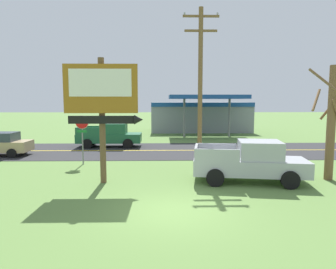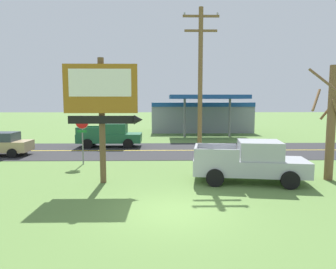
{
  "view_description": "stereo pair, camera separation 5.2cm",
  "coord_description": "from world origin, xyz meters",
  "px_view_note": "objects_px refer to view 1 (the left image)",
  "views": [
    {
      "loc": [
        -0.38,
        -10.37,
        3.84
      ],
      "look_at": [
        0.0,
        8.0,
        1.8
      ],
      "focal_mm": 32.96,
      "sensor_mm": 36.0,
      "label": 1
    },
    {
      "loc": [
        -0.33,
        -10.37,
        3.84
      ],
      "look_at": [
        0.0,
        8.0,
        1.8
      ],
      "focal_mm": 32.96,
      "sensor_mm": 36.0,
      "label": 2
    }
  ],
  "objects_px": {
    "pickup_silver_parked_on_lawn": "(251,162)",
    "bare_tree": "(331,120)",
    "gas_station": "(200,116)",
    "stop_sign": "(82,131)",
    "utility_pole": "(200,83)",
    "pickup_green_on_road": "(110,135)",
    "motel_sign": "(103,100)"
  },
  "relations": [
    {
      "from": "pickup_green_on_road",
      "to": "gas_station",
      "type": "bearing_deg",
      "value": 54.95
    },
    {
      "from": "utility_pole",
      "to": "bare_tree",
      "type": "distance_m",
      "value": 7.08
    },
    {
      "from": "motel_sign",
      "to": "pickup_green_on_road",
      "type": "height_order",
      "value": "motel_sign"
    },
    {
      "from": "pickup_silver_parked_on_lawn",
      "to": "pickup_green_on_road",
      "type": "bearing_deg",
      "value": 126.99
    },
    {
      "from": "stop_sign",
      "to": "bare_tree",
      "type": "bearing_deg",
      "value": -16.77
    },
    {
      "from": "stop_sign",
      "to": "pickup_green_on_road",
      "type": "xyz_separation_m",
      "value": [
        0.5,
        6.98,
        -1.06
      ]
    },
    {
      "from": "stop_sign",
      "to": "pickup_green_on_road",
      "type": "relative_size",
      "value": 0.57
    },
    {
      "from": "utility_pole",
      "to": "pickup_silver_parked_on_lawn",
      "type": "distance_m",
      "value": 5.79
    },
    {
      "from": "pickup_green_on_road",
      "to": "stop_sign",
      "type": "bearing_deg",
      "value": -94.06
    },
    {
      "from": "utility_pole",
      "to": "pickup_green_on_road",
      "type": "distance_m",
      "value": 10.59
    },
    {
      "from": "utility_pole",
      "to": "gas_station",
      "type": "height_order",
      "value": "utility_pole"
    },
    {
      "from": "bare_tree",
      "to": "utility_pole",
      "type": "bearing_deg",
      "value": 149.52
    },
    {
      "from": "utility_pole",
      "to": "gas_station",
      "type": "xyz_separation_m",
      "value": [
        2.56,
        20.3,
        -2.92
      ]
    },
    {
      "from": "pickup_silver_parked_on_lawn",
      "to": "bare_tree",
      "type": "bearing_deg",
      "value": 5.29
    },
    {
      "from": "bare_tree",
      "to": "gas_station",
      "type": "height_order",
      "value": "bare_tree"
    },
    {
      "from": "gas_station",
      "to": "pickup_green_on_road",
      "type": "bearing_deg",
      "value": -125.05
    },
    {
      "from": "utility_pole",
      "to": "pickup_green_on_road",
      "type": "relative_size",
      "value": 1.74
    },
    {
      "from": "gas_station",
      "to": "stop_sign",
      "type": "bearing_deg",
      "value": -115.65
    },
    {
      "from": "gas_station",
      "to": "pickup_silver_parked_on_lawn",
      "type": "bearing_deg",
      "value": -91.44
    },
    {
      "from": "gas_station",
      "to": "pickup_green_on_road",
      "type": "distance_m",
      "value": 15.79
    },
    {
      "from": "pickup_silver_parked_on_lawn",
      "to": "pickup_green_on_road",
      "type": "distance_m",
      "value": 14.04
    },
    {
      "from": "gas_station",
      "to": "motel_sign",
      "type": "bearing_deg",
      "value": -107.14
    },
    {
      "from": "motel_sign",
      "to": "stop_sign",
      "type": "distance_m",
      "value": 5.14
    },
    {
      "from": "motel_sign",
      "to": "pickup_green_on_road",
      "type": "distance_m",
      "value": 11.78
    },
    {
      "from": "motel_sign",
      "to": "bare_tree",
      "type": "distance_m",
      "value": 10.82
    },
    {
      "from": "motel_sign",
      "to": "utility_pole",
      "type": "relative_size",
      "value": 0.63
    },
    {
      "from": "pickup_silver_parked_on_lawn",
      "to": "stop_sign",
      "type": "bearing_deg",
      "value": 154.67
    },
    {
      "from": "motel_sign",
      "to": "utility_pole",
      "type": "height_order",
      "value": "utility_pole"
    },
    {
      "from": "stop_sign",
      "to": "utility_pole",
      "type": "bearing_deg",
      "value": -3.46
    },
    {
      "from": "stop_sign",
      "to": "gas_station",
      "type": "xyz_separation_m",
      "value": [
        9.55,
        19.88,
        -0.08
      ]
    },
    {
      "from": "motel_sign",
      "to": "utility_pole",
      "type": "distance_m",
      "value": 6.34
    },
    {
      "from": "bare_tree",
      "to": "pickup_silver_parked_on_lawn",
      "type": "distance_m",
      "value": 4.36
    }
  ]
}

